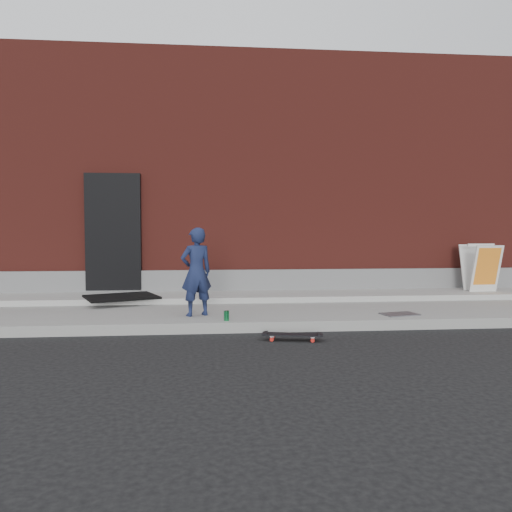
{
  "coord_description": "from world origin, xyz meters",
  "views": [
    {
      "loc": [
        -0.76,
        -6.87,
        1.44
      ],
      "look_at": [
        -0.04,
        0.8,
        1.04
      ],
      "focal_mm": 35.0,
      "sensor_mm": 36.0,
      "label": 1
    }
  ],
  "objects": [
    {
      "name": "skateboard",
      "position": [
        0.31,
        -0.51,
        0.07
      ],
      "size": [
        0.78,
        0.34,
        0.09
      ],
      "color": "#B41912",
      "rests_on": "ground"
    },
    {
      "name": "apron",
      "position": [
        0.0,
        2.4,
        0.2
      ],
      "size": [
        20.0,
        1.2,
        0.1
      ],
      "primitive_type": "cube",
      "color": "gray",
      "rests_on": "sidewalk"
    },
    {
      "name": "building",
      "position": [
        -0.0,
        6.99,
        2.5
      ],
      "size": [
        20.0,
        8.1,
        5.0
      ],
      "color": "#5D2019",
      "rests_on": "ground"
    },
    {
      "name": "pizza_sign",
      "position": [
        4.5,
        2.34,
        0.71
      ],
      "size": [
        0.58,
        0.68,
        0.92
      ],
      "color": "silver",
      "rests_on": "apron"
    },
    {
      "name": "utility_plate",
      "position": [
        2.12,
        0.43,
        0.16
      ],
      "size": [
        0.6,
        0.45,
        0.02
      ],
      "primitive_type": "cube",
      "rotation": [
        0.0,
        0.0,
        0.24
      ],
      "color": "#5A5A60",
      "rests_on": "sidewalk"
    },
    {
      "name": "soda_can",
      "position": [
        -0.52,
        0.17,
        0.22
      ],
      "size": [
        0.09,
        0.09,
        0.14
      ],
      "primitive_type": "cylinder",
      "rotation": [
        0.0,
        0.0,
        -0.24
      ],
      "color": "#17753A",
      "rests_on": "sidewalk"
    },
    {
      "name": "ground",
      "position": [
        0.0,
        0.0,
        0.0
      ],
      "size": [
        80.0,
        80.0,
        0.0
      ],
      "primitive_type": "plane",
      "color": "black",
      "rests_on": "ground"
    },
    {
      "name": "doormat",
      "position": [
        -2.3,
        2.0,
        0.27
      ],
      "size": [
        1.45,
        1.33,
        0.03
      ],
      "primitive_type": "cube",
      "rotation": [
        0.0,
        0.0,
        0.39
      ],
      "color": "black",
      "rests_on": "apron"
    },
    {
      "name": "child",
      "position": [
        -0.96,
        0.63,
        0.81
      ],
      "size": [
        0.57,
        0.48,
        1.32
      ],
      "primitive_type": "imported",
      "rotation": [
        0.0,
        0.0,
        3.53
      ],
      "color": "#171F41",
      "rests_on": "sidewalk"
    },
    {
      "name": "sidewalk",
      "position": [
        0.0,
        1.5,
        0.07
      ],
      "size": [
        20.0,
        3.0,
        0.15
      ],
      "primitive_type": "cube",
      "color": "gray",
      "rests_on": "ground"
    }
  ]
}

